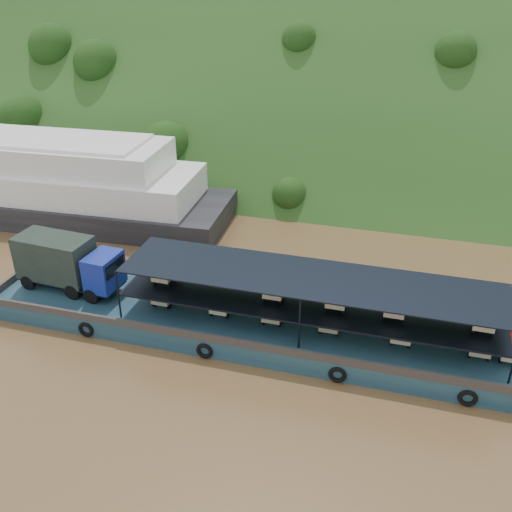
# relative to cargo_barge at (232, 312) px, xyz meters

# --- Properties ---
(ground) EXTENTS (160.00, 160.00, 0.00)m
(ground) POSITION_rel_cargo_barge_xyz_m (2.41, 1.23, -1.22)
(ground) COLOR brown
(ground) RESTS_ON ground
(hillside) EXTENTS (140.00, 39.60, 39.60)m
(hillside) POSITION_rel_cargo_barge_xyz_m (2.41, 37.23, -1.22)
(hillside) COLOR #1C3A15
(hillside) RESTS_ON ground
(cargo_barge) EXTENTS (35.00, 7.18, 4.90)m
(cargo_barge) POSITION_rel_cargo_barge_xyz_m (0.00, 0.00, 0.00)
(cargo_barge) COLOR #16324D
(cargo_barge) RESTS_ON ground
(passenger_ferry) EXTENTS (36.87, 11.04, 7.38)m
(passenger_ferry) POSITION_rel_cargo_barge_xyz_m (-23.41, 12.90, 1.98)
(passenger_ferry) COLOR black
(passenger_ferry) RESTS_ON ground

